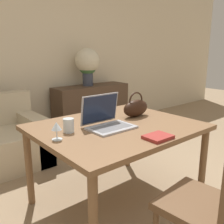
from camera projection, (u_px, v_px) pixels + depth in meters
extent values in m
cube|color=beige|center=(24.00, 49.00, 3.57)|extent=(10.00, 0.06, 2.70)
cube|color=brown|center=(116.00, 127.00, 2.10)|extent=(1.31, 1.08, 0.04)
cylinder|color=brown|center=(203.00, 166.00, 2.20)|extent=(0.06, 0.06, 0.69)
cylinder|color=brown|center=(29.00, 168.00, 2.17)|extent=(0.06, 0.06, 0.69)
cylinder|color=brown|center=(128.00, 138.00, 2.91)|extent=(0.06, 0.06, 0.69)
cube|color=brown|center=(200.00, 206.00, 1.49)|extent=(0.47, 0.47, 0.05)
cylinder|color=brown|center=(185.00, 212.00, 1.80)|extent=(0.04, 0.04, 0.41)
cube|color=#C1B293|center=(33.00, 136.00, 3.16)|extent=(0.20, 0.86, 0.56)
cube|color=#4C3828|center=(92.00, 109.00, 4.16)|extent=(1.28, 0.40, 0.78)
cube|color=#ADADB2|center=(111.00, 128.00, 1.99)|extent=(0.36, 0.25, 0.02)
cube|color=slate|center=(112.00, 127.00, 1.99)|extent=(0.31, 0.16, 0.00)
cube|color=#ADADB2|center=(100.00, 109.00, 2.07)|extent=(0.36, 0.05, 0.25)
cube|color=#19233D|center=(100.00, 109.00, 2.07)|extent=(0.34, 0.04, 0.22)
cylinder|color=silver|center=(69.00, 125.00, 1.90)|extent=(0.08, 0.08, 0.11)
cylinder|color=silver|center=(57.00, 139.00, 1.75)|extent=(0.07, 0.07, 0.01)
cylinder|color=silver|center=(57.00, 134.00, 1.74)|extent=(0.01, 0.01, 0.07)
cone|color=silver|center=(56.00, 126.00, 1.72)|extent=(0.07, 0.07, 0.06)
ellipsoid|color=black|center=(136.00, 108.00, 2.34)|extent=(0.29, 0.12, 0.16)
torus|color=black|center=(136.00, 101.00, 2.33)|extent=(0.17, 0.01, 0.17)
cylinder|color=#333847|center=(88.00, 78.00, 4.01)|extent=(0.17, 0.17, 0.25)
sphere|color=#3D6B38|center=(87.00, 66.00, 3.96)|extent=(0.29, 0.29, 0.29)
sphere|color=beige|center=(87.00, 61.00, 3.94)|extent=(0.39, 0.39, 0.39)
cube|color=maroon|center=(158.00, 137.00, 1.77)|extent=(0.19, 0.15, 0.02)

